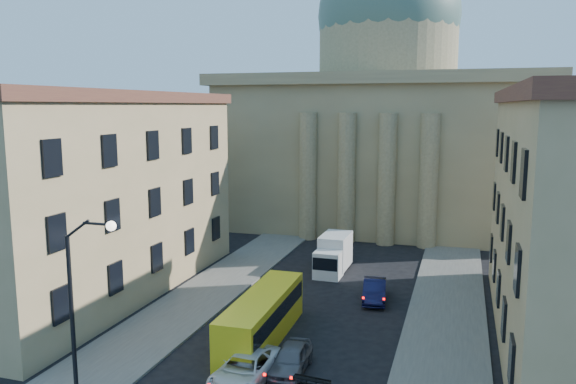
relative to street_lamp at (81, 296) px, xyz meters
name	(u,v)px	position (x,y,z in m)	size (l,w,h in m)	color
sidewalk_left	(167,322)	(-1.53, 10.00, -5.21)	(5.00, 60.00, 0.15)	#54534D
sidewalk_right	(443,357)	(15.47, 10.00, -5.21)	(5.00, 60.00, 0.15)	#54534D
church	(385,121)	(6.97, 47.47, 6.59)	(68.02, 28.76, 36.60)	olive
building_left	(87,193)	(-10.03, 14.00, 2.14)	(11.60, 26.60, 14.70)	tan
street_lamp	(81,296)	(0.00, 0.00, 0.00)	(2.62, 0.44, 8.83)	black
car_left_mid	(245,369)	(6.17, 4.21, -4.56)	(2.42, 5.25, 1.46)	silver
car_right_far	(291,359)	(8.00, 5.98, -4.56)	(1.71, 4.24, 1.45)	#56555A
car_right_distant	(374,290)	(10.47, 18.13, -4.55)	(1.57, 4.49, 1.48)	black
city_bus	(262,316)	(5.23, 9.29, -3.79)	(2.48, 9.93, 2.79)	yellow
box_truck	(333,255)	(6.10, 24.13, -3.86)	(2.23, 5.49, 3.00)	silver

